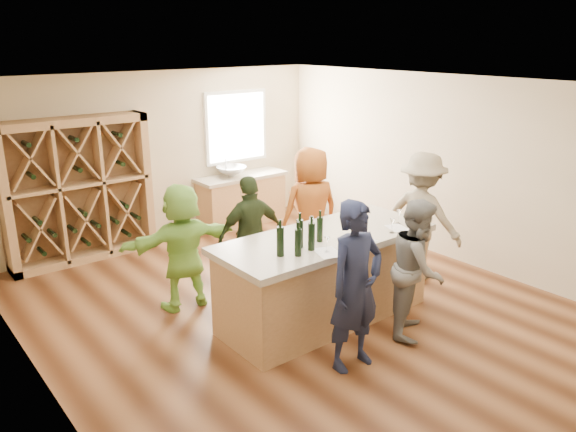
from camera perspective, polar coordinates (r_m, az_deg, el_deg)
floor at (r=7.37m, az=0.37°, el=-9.45°), size 6.00×7.00×0.10m
ceiling at (r=6.56m, az=0.42°, el=13.67°), size 6.00×7.00×0.10m
wall_back at (r=9.76m, az=-12.90°, el=6.00°), size 6.00×0.10×2.80m
wall_left at (r=5.54m, az=-25.01°, el=-4.26°), size 0.10×7.00×2.80m
wall_right at (r=9.00m, az=15.72°, el=4.80°), size 0.10×7.00×2.80m
window_frame at (r=10.36m, az=-5.30°, el=9.00°), size 1.30×0.06×1.30m
window_pane at (r=10.33m, az=-5.20°, el=8.98°), size 1.18×0.01×1.18m
wine_rack at (r=9.04m, az=-20.53°, el=2.42°), size 2.20×0.45×2.20m
back_counter_base at (r=10.37m, az=-4.73°, el=1.55°), size 1.60×0.58×0.86m
back_counter_top at (r=10.25m, az=-4.80°, el=4.02°), size 1.70×0.62×0.06m
sink at (r=10.12m, az=-5.76°, el=4.52°), size 0.54×0.54×0.19m
faucet at (r=10.25m, az=-6.32°, el=5.01°), size 0.02×0.02×0.30m
tasting_counter_base at (r=6.86m, az=3.75°, el=-6.53°), size 2.60×1.00×1.00m
tasting_counter_top at (r=6.66m, az=3.84°, el=-2.29°), size 2.72×1.12×0.08m
wine_bottle_a at (r=5.96m, az=-0.78°, el=-2.60°), size 0.11×0.11×0.33m
wine_bottle_b at (r=5.97m, az=1.03°, el=-2.71°), size 0.09×0.09×0.30m
wine_bottle_c at (r=6.20m, az=1.20°, el=-1.81°), size 0.08×0.08×0.32m
wine_bottle_d at (r=6.14m, az=2.40°, el=-2.10°), size 0.09×0.09×0.31m
wine_bottle_e at (r=6.40m, az=3.25°, el=-1.37°), size 0.09×0.09×0.29m
wine_glass_a at (r=6.11m, az=3.96°, el=-2.96°), size 0.07×0.07×0.16m
wine_glass_b at (r=6.43m, az=7.79°, el=-2.01°), size 0.08×0.08×0.16m
wine_glass_c at (r=6.80m, az=10.52°, el=-1.04°), size 0.06×0.06×0.16m
wine_glass_d at (r=6.83m, az=7.46°, el=-0.67°), size 0.08×0.08×0.19m
wine_glass_e at (r=7.15m, az=11.17°, el=-0.10°), size 0.07×0.07×0.17m
tasting_menu_a at (r=6.12m, az=4.05°, el=-3.72°), size 0.33×0.39×0.00m
tasting_menu_b at (r=6.53m, az=7.62°, el=-2.42°), size 0.24×0.31×0.00m
tasting_menu_c at (r=7.01m, az=11.03°, el=-1.19°), size 0.29×0.34×0.00m
person_near_left at (r=5.77m, az=6.88°, el=-7.11°), size 0.68×0.50×1.81m
person_near_right at (r=6.58m, az=13.04°, el=-5.16°), size 0.89×0.79×1.62m
person_server at (r=8.08m, az=13.36°, el=-0.06°), size 0.82×1.28×1.82m
person_far_mid at (r=7.50m, az=-3.77°, el=-1.88°), size 1.00×0.61×1.60m
person_far_right at (r=8.10m, az=2.30°, el=0.56°), size 1.00×0.75×1.85m
person_far_left at (r=7.15m, az=-10.65°, el=-3.05°), size 1.56×0.71×1.63m
wine_glass_f at (r=6.72m, az=2.41°, el=-0.89°), size 0.07×0.07×0.18m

